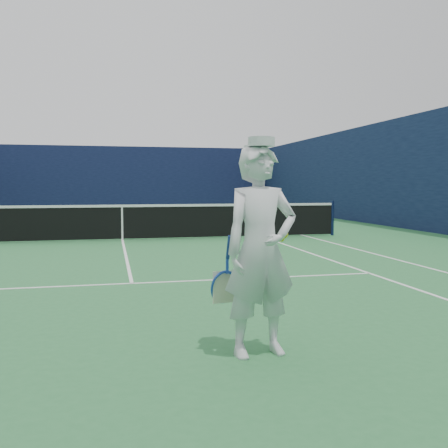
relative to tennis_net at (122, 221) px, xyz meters
name	(u,v)px	position (x,y,z in m)	size (l,w,h in m)	color
ground	(122,240)	(0.00, 0.00, -0.55)	(80.00, 80.00, 0.00)	#296D39
court_markings	(122,240)	(0.00, 0.00, -0.55)	(11.03, 23.83, 0.01)	white
windscreen_fence	(121,169)	(0.00, 0.00, 1.45)	(20.12, 36.12, 4.00)	#0E1434
tennis_net	(122,221)	(0.00, 0.00, 0.00)	(12.88, 0.09, 1.07)	#141E4C
tennis_player	(261,250)	(1.01, -10.00, 0.41)	(0.84, 0.56, 1.98)	white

